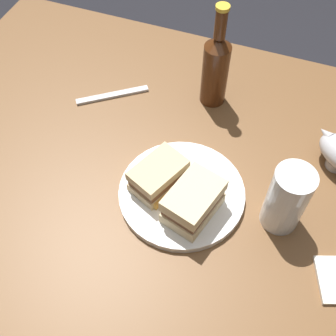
{
  "coord_description": "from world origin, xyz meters",
  "views": [
    {
      "loc": [
        -0.22,
        0.51,
        1.5
      ],
      "look_at": [
        -0.04,
        0.03,
        0.79
      ],
      "focal_mm": 44.82,
      "sensor_mm": 36.0,
      "label": 1
    }
  ],
  "objects_px": {
    "sandwich_half_left": "(158,176)",
    "fork": "(113,95)",
    "plate": "(182,193)",
    "cider_bottle": "(216,67)",
    "sandwich_half_right": "(193,202)",
    "pint_glass": "(285,202)"
  },
  "relations": [
    {
      "from": "plate",
      "to": "sandwich_half_right",
      "type": "relative_size",
      "value": 1.95
    },
    {
      "from": "plate",
      "to": "fork",
      "type": "height_order",
      "value": "plate"
    },
    {
      "from": "plate",
      "to": "sandwich_half_right",
      "type": "distance_m",
      "value": 0.07
    },
    {
      "from": "plate",
      "to": "sandwich_half_left",
      "type": "bearing_deg",
      "value": -0.68
    },
    {
      "from": "plate",
      "to": "fork",
      "type": "xyz_separation_m",
      "value": [
        0.26,
        -0.21,
        -0.0
      ]
    },
    {
      "from": "pint_glass",
      "to": "fork",
      "type": "relative_size",
      "value": 0.84
    },
    {
      "from": "pint_glass",
      "to": "cider_bottle",
      "type": "xyz_separation_m",
      "value": [
        0.22,
        -0.27,
        0.03
      ]
    },
    {
      "from": "sandwich_half_right",
      "to": "fork",
      "type": "distance_m",
      "value": 0.39
    },
    {
      "from": "plate",
      "to": "cider_bottle",
      "type": "bearing_deg",
      "value": -85.64
    },
    {
      "from": "plate",
      "to": "cider_bottle",
      "type": "distance_m",
      "value": 0.3
    },
    {
      "from": "sandwich_half_right",
      "to": "fork",
      "type": "height_order",
      "value": "sandwich_half_right"
    },
    {
      "from": "plate",
      "to": "cider_bottle",
      "type": "relative_size",
      "value": 1.01
    },
    {
      "from": "sandwich_half_left",
      "to": "fork",
      "type": "distance_m",
      "value": 0.3
    },
    {
      "from": "sandwich_half_right",
      "to": "fork",
      "type": "xyz_separation_m",
      "value": [
        0.29,
        -0.25,
        -0.05
      ]
    },
    {
      "from": "plate",
      "to": "sandwich_half_left",
      "type": "height_order",
      "value": "sandwich_half_left"
    },
    {
      "from": "plate",
      "to": "cider_bottle",
      "type": "height_order",
      "value": "cider_bottle"
    },
    {
      "from": "pint_glass",
      "to": "fork",
      "type": "height_order",
      "value": "pint_glass"
    },
    {
      "from": "sandwich_half_right",
      "to": "cider_bottle",
      "type": "bearing_deg",
      "value": -80.04
    },
    {
      "from": "plate",
      "to": "pint_glass",
      "type": "distance_m",
      "value": 0.21
    },
    {
      "from": "cider_bottle",
      "to": "fork",
      "type": "xyz_separation_m",
      "value": [
        0.23,
        0.08,
        -0.1
      ]
    },
    {
      "from": "sandwich_half_left",
      "to": "pint_glass",
      "type": "xyz_separation_m",
      "value": [
        -0.25,
        -0.01,
        0.02
      ]
    },
    {
      "from": "pint_glass",
      "to": "fork",
      "type": "distance_m",
      "value": 0.5
    }
  ]
}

